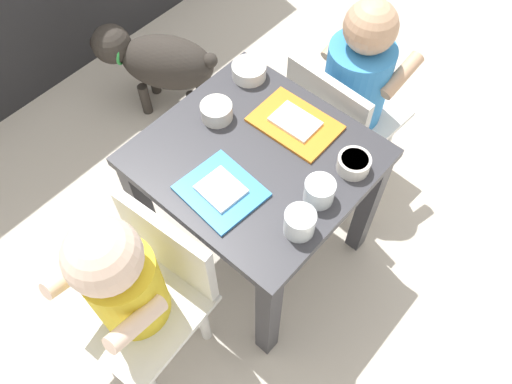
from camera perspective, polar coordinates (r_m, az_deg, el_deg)
The scene contains 12 objects.
ground_plane at distance 1.59m, azimuth 0.00°, elevation -5.91°, with size 7.00×7.00×0.00m, color beige.
dining_table at distance 1.28m, azimuth 0.00°, elevation 1.63°, with size 0.48×0.51×0.47m.
seated_child_left at distance 1.13m, azimuth -14.09°, elevation -9.72°, with size 0.30×0.30×0.64m.
seated_child_right at distance 1.46m, azimuth 10.93°, elevation 11.95°, with size 0.30×0.30×0.65m.
dog at distance 1.82m, azimuth -10.96°, elevation 14.20°, with size 0.31×0.42×0.32m.
food_tray_left at distance 1.13m, azimuth -3.92°, elevation 0.15°, with size 0.16×0.18×0.02m.
food_tray_right at distance 1.25m, azimuth 4.38°, elevation 7.68°, with size 0.14×0.21×0.02m.
water_cup_left at distance 1.12m, azimuth 6.95°, elevation -0.13°, with size 0.07×0.07×0.06m.
water_cup_right at distance 1.07m, azimuth 4.88°, elevation -3.51°, with size 0.07×0.07×0.06m.
cereal_bowl_left_side at distance 1.26m, azimuth -4.43°, elevation 9.01°, with size 0.08×0.08×0.04m.
cereal_bowl_right_side at distance 1.18m, azimuth 10.86°, elevation 3.18°, with size 0.08×0.08×0.04m.
veggie_bowl_far at distance 1.35m, azimuth -0.78°, elevation 13.40°, with size 0.09×0.09×0.04m.
Camera 1 is at (-0.54, -0.48, 1.42)m, focal length 35.85 mm.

